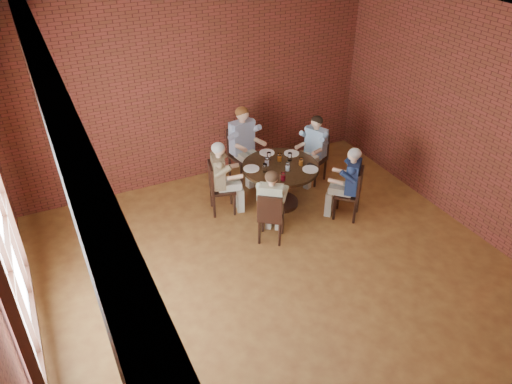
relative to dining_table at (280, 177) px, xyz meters
name	(u,v)px	position (x,y,z in m)	size (l,w,h in m)	color
floor	(292,291)	(-0.86, -1.96, -0.53)	(7.00, 7.00, 0.00)	#9E6A30
ceiling	(305,41)	(-0.86, -1.96, 2.87)	(7.00, 7.00, 0.00)	silver
wall_back	(195,88)	(-0.86, 1.54, 1.17)	(7.00, 7.00, 0.00)	maroon
wall_right	(496,133)	(2.39, -1.96, 1.17)	(7.00, 7.00, 0.00)	maroon
ceiling_beam	(50,93)	(-3.31, -1.96, 2.74)	(0.22, 6.90, 0.26)	black
window	(5,243)	(-4.04, -1.56, 1.12)	(0.10, 2.16, 2.36)	white
dining_table	(280,177)	(0.00, 0.00, 0.00)	(1.27, 1.27, 0.75)	black
chair_a	(316,155)	(0.98, 0.46, -0.04)	(0.52, 0.52, 0.90)	black
diner_a	(314,150)	(0.91, 0.43, 0.10)	(0.49, 0.60, 1.27)	#4885BB
chair_b	(241,151)	(-0.19, 1.15, -0.01)	(0.52, 0.52, 0.97)	black
diner_b	(244,144)	(-0.17, 1.06, 0.17)	(0.56, 0.69, 1.39)	#94A1BD
chair_c	(218,186)	(-1.03, 0.25, -0.03)	(0.48, 0.48, 0.90)	black
diner_c	(222,178)	(-0.95, 0.23, 0.11)	(0.49, 0.61, 1.27)	brown
chair_d	(271,216)	(-0.62, -0.85, -0.05)	(0.52, 0.52, 0.88)	black
diner_d	(271,206)	(-0.58, -0.80, 0.08)	(0.46, 0.57, 1.22)	beige
chair_e	(352,191)	(0.87, -0.85, -0.04)	(0.55, 0.55, 0.89)	black
diner_e	(349,183)	(0.81, -0.79, 0.10)	(0.48, 0.59, 1.26)	#1A264A
plate_a	(292,153)	(0.37, 0.29, 0.23)	(0.26, 0.26, 0.01)	white
plate_b	(267,153)	(0.00, 0.50, 0.23)	(0.26, 0.26, 0.01)	white
plate_c	(251,169)	(-0.48, 0.12, 0.23)	(0.26, 0.26, 0.01)	white
plate_d	(310,169)	(0.37, -0.33, 0.23)	(0.26, 0.26, 0.01)	white
glass_a	(290,157)	(0.22, 0.09, 0.29)	(0.07, 0.07, 0.14)	white
glass_b	(280,157)	(0.06, 0.14, 0.29)	(0.07, 0.07, 0.14)	white
glass_c	(269,156)	(-0.08, 0.26, 0.29)	(0.07, 0.07, 0.14)	white
glass_d	(267,162)	(-0.20, 0.11, 0.29)	(0.07, 0.07, 0.14)	white
glass_e	(265,168)	(-0.32, -0.06, 0.29)	(0.07, 0.07, 0.14)	white
glass_f	(283,177)	(-0.19, -0.43, 0.29)	(0.07, 0.07, 0.14)	white
glass_g	(288,167)	(0.02, -0.19, 0.29)	(0.07, 0.07, 0.14)	white
glass_h	(301,161)	(0.31, -0.13, 0.29)	(0.07, 0.07, 0.14)	white
smartphone	(312,165)	(0.47, -0.21, 0.23)	(0.08, 0.16, 0.01)	black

